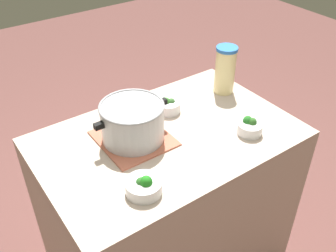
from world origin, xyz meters
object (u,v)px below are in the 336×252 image
object	(u,v)px
broccoli_bowl_front	(250,127)
cooking_pot	(132,121)
broccoli_bowl_center	(168,106)
lemonade_pitcher	(225,70)
broccoli_bowl_back	(144,186)

from	to	relation	value
broccoli_bowl_front	cooking_pot	bearing A→B (deg)	150.01
cooking_pot	broccoli_bowl_center	size ratio (longest dim) A/B	2.98
lemonade_pitcher	broccoli_bowl_center	world-z (taller)	lemonade_pitcher
lemonade_pitcher	broccoli_bowl_back	size ratio (longest dim) A/B	1.80
lemonade_pitcher	broccoli_bowl_center	distance (m)	0.35
cooking_pot	broccoli_bowl_center	bearing A→B (deg)	20.56
broccoli_bowl_front	broccoli_bowl_center	bearing A→B (deg)	119.04
cooking_pot	broccoli_bowl_front	distance (m)	0.51
cooking_pot	broccoli_bowl_center	distance (m)	0.27
cooking_pot	broccoli_bowl_back	distance (m)	0.33
cooking_pot	broccoli_bowl_back	world-z (taller)	cooking_pot
lemonade_pitcher	broccoli_bowl_back	bearing A→B (deg)	-152.57
broccoli_bowl_front	lemonade_pitcher	bearing A→B (deg)	66.20
broccoli_bowl_front	broccoli_bowl_back	size ratio (longest dim) A/B	0.81
cooking_pot	broccoli_bowl_center	xyz separation A→B (m)	(0.25, 0.09, -0.06)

